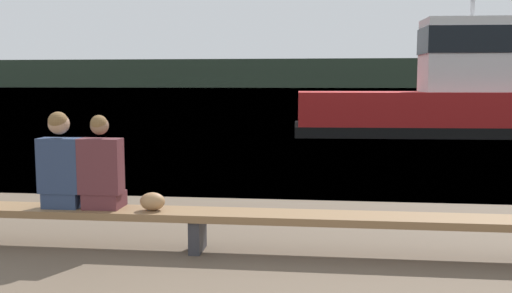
{
  "coord_description": "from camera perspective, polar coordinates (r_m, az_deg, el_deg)",
  "views": [
    {
      "loc": [
        0.73,
        -2.32,
        1.81
      ],
      "look_at": [
        -0.3,
        6.5,
        0.78
      ],
      "focal_mm": 40.0,
      "sensor_mm": 36.0,
      "label": 1
    }
  ],
  "objects": [
    {
      "name": "tugboat_red",
      "position": [
        20.29,
        20.47,
        4.48
      ],
      "size": [
        11.33,
        3.41,
        6.12
      ],
      "rotation": [
        0.0,
        0.0,
        1.61
      ],
      "color": "#A81919",
      "rests_on": "water_surface"
    },
    {
      "name": "person_left",
      "position": [
        6.51,
        -18.91,
        -1.74
      ],
      "size": [
        0.45,
        0.38,
        1.05
      ],
      "color": "navy",
      "rests_on": "bench_main"
    },
    {
      "name": "far_shoreline",
      "position": [
        159.21,
        6.42,
        7.27
      ],
      "size": [
        600.0,
        12.0,
        7.73
      ],
      "primitive_type": "cube",
      "color": "#2D3D2D",
      "rests_on": "ground"
    },
    {
      "name": "person_right",
      "position": [
        6.34,
        -15.19,
        -2.18
      ],
      "size": [
        0.45,
        0.37,
        1.02
      ],
      "color": "#56282D",
      "rests_on": "bench_main"
    },
    {
      "name": "shopping_bag",
      "position": [
        6.19,
        -10.31,
        -5.43
      ],
      "size": [
        0.27,
        0.19,
        0.19
      ],
      "color": "#9E754C",
      "rests_on": "bench_main"
    },
    {
      "name": "water_surface",
      "position": [
        128.58,
        6.34,
        5.72
      ],
      "size": [
        240.0,
        240.0,
        0.0
      ],
      "primitive_type": "plane",
      "color": "#386084",
      "rests_on": "ground"
    },
    {
      "name": "bench_main",
      "position": [
        6.13,
        -5.88,
        -7.08
      ],
      "size": [
        7.84,
        0.45,
        0.43
      ],
      "color": "brown",
      "rests_on": "ground"
    }
  ]
}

